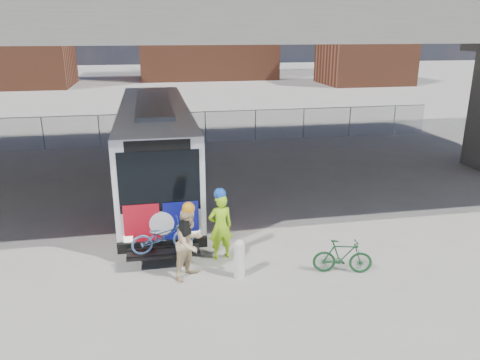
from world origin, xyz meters
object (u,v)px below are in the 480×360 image
object	(u,v)px
bollard	(239,257)
bike_parked	(343,257)
bus	(155,141)
cyclist_tan	(190,242)
cyclist_hivis	(220,225)

from	to	relation	value
bollard	bike_parked	distance (m)	2.81
bus	cyclist_tan	xyz separation A→B (m)	(0.68, -7.24, -1.10)
bollard	bike_parked	world-z (taller)	bollard
cyclist_hivis	bike_parked	distance (m)	3.50
bus	cyclist_tan	world-z (taller)	bus
cyclist_hivis	cyclist_tan	world-z (taller)	cyclist_hivis
bollard	cyclist_hivis	xyz separation A→B (m)	(-0.31, 1.22, 0.45)
cyclist_tan	bike_parked	size ratio (longest dim) A/B	1.33
bollard	cyclist_tan	size ratio (longest dim) A/B	0.51
bollard	bike_parked	size ratio (longest dim) A/B	0.68
bike_parked	cyclist_hivis	bearing A→B (deg)	78.57
bus	cyclist_hivis	size ratio (longest dim) A/B	6.08
cyclist_hivis	bus	bearing A→B (deg)	-85.88
bollard	cyclist_tan	xyz separation A→B (m)	(-1.27, 0.30, 0.42)
cyclist_tan	bike_parked	bearing A→B (deg)	-51.87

